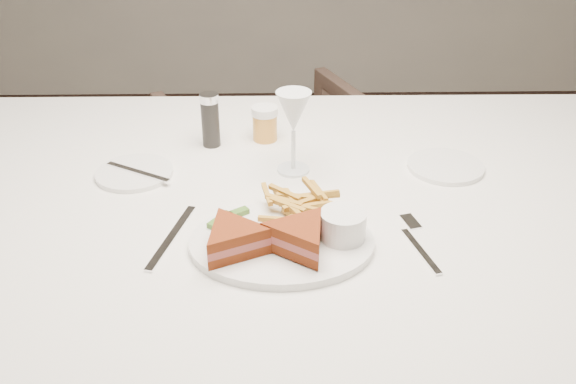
# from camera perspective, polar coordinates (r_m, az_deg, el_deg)

# --- Properties ---
(table) EXTENTS (1.65, 1.10, 0.75)m
(table) POSITION_cam_1_polar(r_m,az_deg,el_deg) (1.47, -0.04, -13.47)
(table) COLOR white
(table) RESTS_ON ground
(chair_far) EXTENTS (0.85, 0.82, 0.68)m
(chair_far) POSITION_cam_1_polar(r_m,az_deg,el_deg) (2.15, -0.97, 0.89)
(chair_far) COLOR #49362C
(chair_far) RESTS_ON ground
(table_setting) EXTENTS (0.81, 0.64, 0.18)m
(table_setting) POSITION_cam_1_polar(r_m,az_deg,el_deg) (1.18, -0.62, -0.59)
(table_setting) COLOR white
(table_setting) RESTS_ON table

